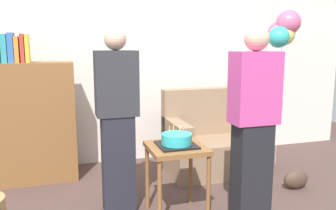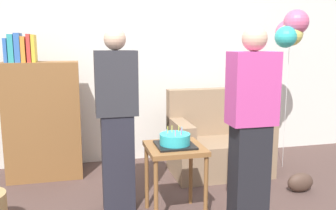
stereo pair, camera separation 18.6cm
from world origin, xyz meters
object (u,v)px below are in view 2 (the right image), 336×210
(birthday_cake, at_px, (175,140))
(person_holding_cake, at_px, (251,130))
(person_blowing_candles, at_px, (117,120))
(handbag, at_px, (300,182))
(balloon_bunch, at_px, (291,31))
(couch, at_px, (217,143))
(bookshelf, at_px, (42,118))
(side_table, at_px, (175,157))

(birthday_cake, bearing_deg, person_holding_cake, -34.28)
(person_blowing_candles, bearing_deg, birthday_cake, -45.28)
(handbag, bearing_deg, person_holding_cake, -147.32)
(handbag, xyz_separation_m, balloon_bunch, (0.23, 0.70, 1.54))
(couch, height_order, birthday_cake, couch)
(couch, xyz_separation_m, handbag, (0.61, -0.77, -0.24))
(balloon_bunch, bearing_deg, bookshelf, 172.97)
(side_table, xyz_separation_m, handbag, (1.38, 0.20, -0.44))
(bookshelf, xyz_separation_m, person_holding_cake, (1.71, -1.60, 0.15))
(bookshelf, bearing_deg, side_table, -46.28)
(bookshelf, distance_m, person_blowing_candles, 1.23)
(bookshelf, relative_size, balloon_bunch, 0.86)
(bookshelf, relative_size, handbag, 5.73)
(couch, bearing_deg, person_holding_cake, -100.91)
(person_holding_cake, relative_size, balloon_bunch, 0.87)
(birthday_cake, xyz_separation_m, handbag, (1.38, 0.20, -0.59))
(birthday_cake, distance_m, balloon_bunch, 2.07)
(side_table, relative_size, person_blowing_candles, 0.39)
(side_table, bearing_deg, person_holding_cake, -34.28)
(bookshelf, height_order, birthday_cake, bookshelf)
(couch, relative_size, bookshelf, 0.69)
(couch, xyz_separation_m, person_holding_cake, (-0.25, -1.32, 0.49))
(couch, height_order, balloon_bunch, balloon_bunch)
(couch, bearing_deg, handbag, -51.73)
(couch, height_order, side_table, couch)
(couch, height_order, person_holding_cake, person_holding_cake)
(person_holding_cake, distance_m, handbag, 1.26)
(side_table, distance_m, person_blowing_candles, 0.61)
(birthday_cake, relative_size, handbag, 1.14)
(bookshelf, height_order, person_holding_cake, person_holding_cake)
(bookshelf, relative_size, person_holding_cake, 0.98)
(bookshelf, height_order, side_table, bookshelf)
(side_table, bearing_deg, balloon_bunch, 29.17)
(person_blowing_candles, bearing_deg, handbag, -17.85)
(person_holding_cake, bearing_deg, handbag, -127.41)
(birthday_cake, relative_size, person_holding_cake, 0.20)
(couch, relative_size, person_blowing_candles, 0.67)
(couch, height_order, bookshelf, bookshelf)
(bookshelf, height_order, person_blowing_candles, person_blowing_candles)
(bookshelf, bearing_deg, birthday_cake, -46.28)
(person_holding_cake, distance_m, balloon_bunch, 1.84)
(couch, distance_m, side_table, 1.25)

